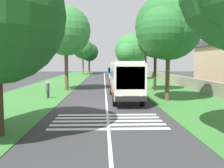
{
  "coord_description": "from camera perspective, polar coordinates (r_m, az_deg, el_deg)",
  "views": [
    {
      "loc": [
        -20.16,
        0.27,
        3.62
      ],
      "look_at": [
        2.61,
        -0.54,
        1.6
      ],
      "focal_mm": 38.85,
      "sensor_mm": 36.0,
      "label": 1
    }
  ],
  "objects": [
    {
      "name": "trailing_car_1",
      "position": [
        51.23,
        0.16,
        1.75
      ],
      "size": [
        4.3,
        1.78,
        1.43
      ],
      "color": "#B7A893",
      "rests_on": "ground"
    },
    {
      "name": "pedestrian",
      "position": [
        25.18,
        -14.84,
        -1.29
      ],
      "size": [
        0.34,
        0.34,
        1.69
      ],
      "color": "#26262D",
      "rests_on": "grass_verge_left"
    },
    {
      "name": "coach_bus",
      "position": [
        23.93,
        2.93,
        1.53
      ],
      "size": [
        11.16,
        2.62,
        3.73
      ],
      "color": "silver",
      "rests_on": "ground"
    },
    {
      "name": "roadside_tree_right_0",
      "position": [
        52.63,
        4.35,
        7.72
      ],
      "size": [
        8.31,
        6.98,
        9.71
      ],
      "color": "#4C3826",
      "rests_on": "grass_verge_right"
    },
    {
      "name": "roadside_tree_left_3",
      "position": [
        32.43,
        -10.95,
        11.86
      ],
      "size": [
        7.32,
        6.34,
        10.8
      ],
      "color": "brown",
      "rests_on": "grass_verge_left"
    },
    {
      "name": "roadside_tree_left_0",
      "position": [
        73.83,
        -6.96,
        8.09
      ],
      "size": [
        6.88,
        6.02,
        10.69
      ],
      "color": "brown",
      "rests_on": "grass_verge_left"
    },
    {
      "name": "roadside_tree_right_3",
      "position": [
        23.38,
        12.78,
        12.7
      ],
      "size": [
        7.15,
        6.18,
        9.98
      ],
      "color": "brown",
      "rests_on": "grass_verge_right"
    },
    {
      "name": "grass_verge_right",
      "position": [
        36.34,
        11.45,
        -0.72
      ],
      "size": [
        120.0,
        8.0,
        0.04
      ],
      "primitive_type": "cube",
      "color": "#387533",
      "rests_on": "ground"
    },
    {
      "name": "utility_pole",
      "position": [
        31.58,
        7.93,
        6.94
      ],
      "size": [
        0.24,
        1.4,
        8.99
      ],
      "color": "#473828",
      "rests_on": "grass_verge_right"
    },
    {
      "name": "roadside_tree_right_1",
      "position": [
        31.72,
        9.92,
        9.87
      ],
      "size": [
        5.77,
        4.54,
        8.71
      ],
      "color": "#3D2D1E",
      "rests_on": "grass_verge_right"
    },
    {
      "name": "ground",
      "position": [
        20.48,
        -1.26,
        -5.11
      ],
      "size": [
        160.0,
        160.0,
        0.0
      ],
      "primitive_type": "plane",
      "color": "#333335"
    },
    {
      "name": "centre_line",
      "position": [
        35.35,
        -1.59,
        -0.81
      ],
      "size": [
        110.0,
        0.16,
        0.01
      ],
      "primitive_type": "cube",
      "color": "silver",
      "rests_on": "ground"
    },
    {
      "name": "roadside_wall",
      "position": [
        41.97,
        14.4,
        1.07
      ],
      "size": [
        70.0,
        0.4,
        1.54
      ],
      "primitive_type": "cube",
      "color": "#9E937F",
      "rests_on": "grass_verge_right"
    },
    {
      "name": "trailing_car_0",
      "position": [
        42.41,
        0.65,
        1.07
      ],
      "size": [
        4.3,
        1.78,
        1.43
      ],
      "color": "black",
      "rests_on": "ground"
    },
    {
      "name": "zebra_crossing",
      "position": [
        15.19,
        -0.98,
        -8.7
      ],
      "size": [
        4.05,
        6.8,
        0.01
      ],
      "color": "silver",
      "rests_on": "ground"
    },
    {
      "name": "trailing_minibus_0",
      "position": [
        62.61,
        -0.1,
        3.16
      ],
      "size": [
        6.0,
        2.14,
        2.53
      ],
      "color": "teal",
      "rests_on": "ground"
    },
    {
      "name": "roadside_tree_left_1",
      "position": [
        82.93,
        -5.56,
        7.36
      ],
      "size": [
        7.46,
        6.21,
        10.2
      ],
      "color": "brown",
      "rests_on": "grass_verge_left"
    },
    {
      "name": "grass_verge_left",
      "position": [
        36.22,
        -14.67,
        -0.81
      ],
      "size": [
        120.0,
        8.0,
        0.04
      ],
      "primitive_type": "cube",
      "color": "#387533",
      "rests_on": "ground"
    }
  ]
}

